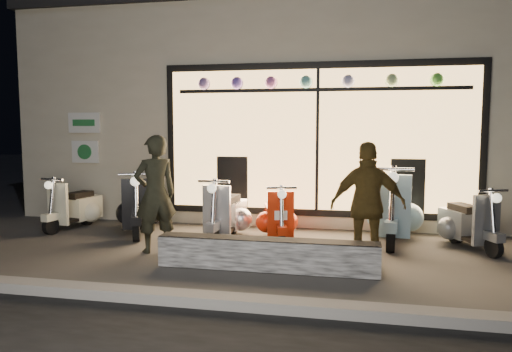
{
  "coord_description": "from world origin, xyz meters",
  "views": [
    {
      "loc": [
        1.54,
        -6.64,
        1.81
      ],
      "look_at": [
        0.01,
        0.6,
        1.05
      ],
      "focal_mm": 35.0,
      "sensor_mm": 36.0,
      "label": 1
    }
  ],
  "objects_px": {
    "graffiti_barrier": "(267,254)",
    "woman": "(368,205)",
    "scooter_red": "(278,218)",
    "man": "(155,194)",
    "scooter_silver": "(227,214)"
  },
  "relations": [
    {
      "from": "woman",
      "to": "scooter_red",
      "type": "bearing_deg",
      "value": -49.56
    },
    {
      "from": "graffiti_barrier",
      "to": "scooter_silver",
      "type": "bearing_deg",
      "value": 120.18
    },
    {
      "from": "graffiti_barrier",
      "to": "scooter_silver",
      "type": "height_order",
      "value": "scooter_silver"
    },
    {
      "from": "man",
      "to": "scooter_red",
      "type": "bearing_deg",
      "value": 173.72
    },
    {
      "from": "scooter_red",
      "to": "woman",
      "type": "height_order",
      "value": "woman"
    },
    {
      "from": "scooter_red",
      "to": "man",
      "type": "bearing_deg",
      "value": -159.78
    },
    {
      "from": "scooter_silver",
      "to": "man",
      "type": "bearing_deg",
      "value": -121.83
    },
    {
      "from": "graffiti_barrier",
      "to": "man",
      "type": "xyz_separation_m",
      "value": [
        -1.72,
        0.57,
        0.64
      ]
    },
    {
      "from": "woman",
      "to": "man",
      "type": "bearing_deg",
      "value": -9.83
    },
    {
      "from": "scooter_red",
      "to": "woman",
      "type": "bearing_deg",
      "value": -58.13
    },
    {
      "from": "graffiti_barrier",
      "to": "scooter_red",
      "type": "bearing_deg",
      "value": 94.86
    },
    {
      "from": "graffiti_barrier",
      "to": "woman",
      "type": "xyz_separation_m",
      "value": [
        1.22,
        0.38,
        0.6
      ]
    },
    {
      "from": "man",
      "to": "woman",
      "type": "distance_m",
      "value": 2.95
    },
    {
      "from": "woman",
      "to": "scooter_silver",
      "type": "bearing_deg",
      "value": -36.38
    },
    {
      "from": "graffiti_barrier",
      "to": "man",
      "type": "relative_size",
      "value": 1.66
    }
  ]
}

